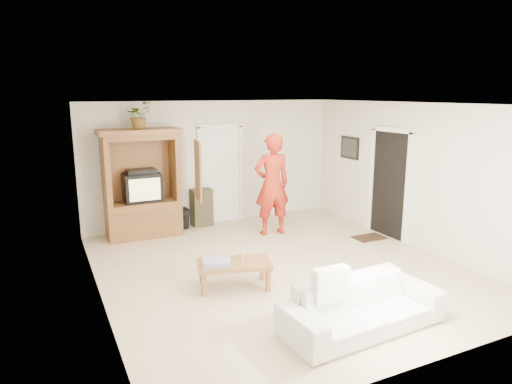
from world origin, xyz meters
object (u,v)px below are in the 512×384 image
man (272,184)px  coffee_table (234,265)px  sofa (363,306)px  armoire (144,190)px

man → coffee_table: size_ratio=1.73×
sofa → coffee_table: size_ratio=1.73×
man → armoire: bearing=-17.7°
coffee_table → sofa: bearing=-46.9°
armoire → man: bearing=-22.9°
man → sofa: size_ratio=1.00×
armoire → sofa: (1.53, -4.78, -0.62)m
armoire → sofa: size_ratio=1.05×
man → coffee_table: bearing=55.8°
armoire → man: 2.50m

